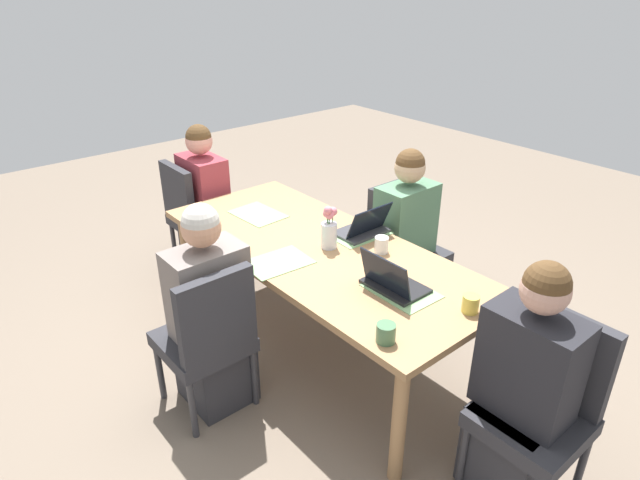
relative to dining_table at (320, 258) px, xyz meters
name	(u,v)px	position (x,y,z in m)	size (l,w,h in m)	color
ground_plane	(320,346)	(0.00, 0.00, -0.65)	(10.00, 10.00, 0.00)	#756656
dining_table	(320,258)	(0.00, 0.00, 0.00)	(2.19, 0.92, 0.72)	#9E754C
chair_head_right_left_near	(543,400)	(1.43, 0.09, -0.15)	(0.44, 0.44, 0.90)	#2D2D33
person_head_right_left_near	(523,396)	(1.37, 0.01, -0.13)	(0.40, 0.36, 1.19)	#2D2D33
chair_far_left_mid	(402,241)	(-0.04, 0.78, -0.15)	(0.44, 0.44, 0.90)	#2D2D33
person_far_left_mid	(404,244)	(0.03, 0.72, -0.13)	(0.36, 0.40, 1.19)	#2D2D33
chair_head_left_left_far	(194,212)	(-1.43, -0.09, -0.15)	(0.44, 0.44, 0.90)	#2D2D33
person_head_left_left_far	(206,209)	(-1.37, -0.02, -0.13)	(0.40, 0.36, 1.19)	#2D2D33
chair_near_right_near	(208,334)	(0.05, -0.80, -0.15)	(0.44, 0.44, 0.90)	#2D2D33
person_near_right_near	(211,319)	(-0.03, -0.74, -0.13)	(0.36, 0.40, 1.19)	#2D2D33
flower_vase	(329,229)	(0.03, 0.05, 0.19)	(0.10, 0.10, 0.27)	silver
placemat_head_right_left_near	(401,291)	(0.64, 0.01, 0.07)	(0.36, 0.26, 0.00)	#7FAD70
placemat_far_left_mid	(359,234)	(0.02, 0.30, 0.07)	(0.36, 0.26, 0.00)	#7FAD70
placemat_head_left_left_far	(258,214)	(-0.64, -0.01, 0.07)	(0.36, 0.26, 0.00)	#7FAD70
placemat_near_right_near	(278,262)	(-0.01, -0.30, 0.07)	(0.36, 0.26, 0.00)	#7FAD70
laptop_far_left_mid	(363,228)	(0.04, 0.32, 0.11)	(0.22, 0.32, 0.20)	#38383D
laptop_head_right_left_near	(392,282)	(0.60, -0.02, 0.12)	(0.32, 0.22, 0.21)	black
coffee_mug_near_left	(382,245)	(0.27, 0.24, 0.12)	(0.08, 0.08, 0.10)	white
coffee_mug_near_right	(471,304)	(0.98, 0.12, 0.12)	(0.08, 0.08, 0.09)	#DBC64C
coffee_mug_centre_left	(386,333)	(0.88, -0.36, 0.12)	(0.09, 0.09, 0.09)	#47704C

